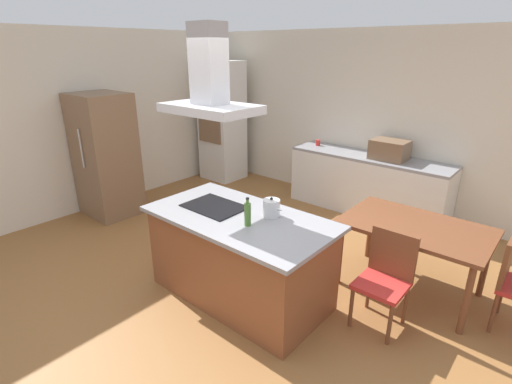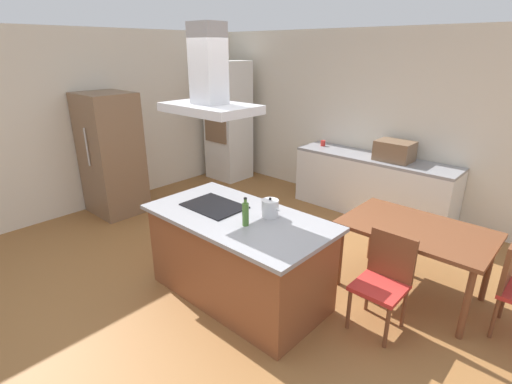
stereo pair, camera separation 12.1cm
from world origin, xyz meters
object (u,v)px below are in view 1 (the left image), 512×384
at_px(wall_oven_stack, 222,122).
at_px(refrigerator, 106,156).
at_px(cooktop, 215,206).
at_px(coffee_mug_red, 318,143).
at_px(olive_oil_bottle, 248,214).
at_px(countertop_microwave, 389,150).
at_px(tea_kettle, 272,208).
at_px(chair_facing_island, 386,274).
at_px(range_hood, 209,85).
at_px(dining_table, 415,232).

relative_size(wall_oven_stack, refrigerator, 1.21).
xyz_separation_m(cooktop, coffee_mug_red, (-0.61, 2.93, 0.04)).
bearing_deg(olive_oil_bottle, coffee_mug_red, 110.75).
distance_m(olive_oil_bottle, wall_oven_stack, 4.15).
bearing_deg(countertop_microwave, refrigerator, -141.51).
distance_m(olive_oil_bottle, coffee_mug_red, 3.25).
height_order(countertop_microwave, coffee_mug_red, countertop_microwave).
distance_m(tea_kettle, chair_facing_island, 1.20).
bearing_deg(range_hood, dining_table, 37.42).
bearing_deg(wall_oven_stack, range_hood, -45.98).
bearing_deg(chair_facing_island, cooktop, -160.54).
xyz_separation_m(countertop_microwave, chair_facing_island, (0.99, -2.31, -0.53)).
height_order(wall_oven_stack, dining_table, wall_oven_stack).
relative_size(chair_facing_island, range_hood, 0.99).
xyz_separation_m(olive_oil_bottle, countertop_microwave, (0.08, 2.98, 0.03)).
relative_size(olive_oil_bottle, countertop_microwave, 0.54).
relative_size(coffee_mug_red, dining_table, 0.06).
bearing_deg(coffee_mug_red, refrigerator, -127.53).
bearing_deg(cooktop, range_hood, 0.00).
bearing_deg(chair_facing_island, tea_kettle, -160.14).
xyz_separation_m(countertop_microwave, range_hood, (-0.62, -2.88, 1.06)).
distance_m(chair_facing_island, range_hood, 2.34).
bearing_deg(refrigerator, countertop_microwave, 38.49).
bearing_deg(dining_table, range_hood, -142.58).
bearing_deg(dining_table, tea_kettle, -134.87).
xyz_separation_m(tea_kettle, countertop_microwave, (0.04, 2.68, 0.05)).
bearing_deg(chair_facing_island, olive_oil_bottle, -147.85).
bearing_deg(cooktop, olive_oil_bottle, -10.69).
bearing_deg(countertop_microwave, dining_table, -58.88).
bearing_deg(wall_oven_stack, dining_table, -18.68).
distance_m(cooktop, tea_kettle, 0.62).
bearing_deg(chair_facing_island, dining_table, 90.00).
bearing_deg(countertop_microwave, olive_oil_bottle, -91.51).
height_order(cooktop, coffee_mug_red, coffee_mug_red).
bearing_deg(refrigerator, olive_oil_bottle, -7.00).
xyz_separation_m(cooktop, tea_kettle, (0.58, 0.20, 0.08)).
bearing_deg(tea_kettle, wall_oven_stack, 142.04).
xyz_separation_m(refrigerator, range_hood, (2.64, -0.29, 1.19)).
relative_size(tea_kettle, countertop_microwave, 0.43).
relative_size(refrigerator, range_hood, 2.02).
relative_size(tea_kettle, range_hood, 0.24).
distance_m(countertop_microwave, refrigerator, 4.17).
distance_m(countertop_microwave, dining_table, 1.96).
bearing_deg(refrigerator, wall_oven_stack, 88.06).
bearing_deg(olive_oil_bottle, cooktop, 169.31).
distance_m(olive_oil_bottle, range_hood, 1.22).
height_order(olive_oil_bottle, chair_facing_island, olive_oil_bottle).
height_order(refrigerator, chair_facing_island, refrigerator).
xyz_separation_m(cooktop, chair_facing_island, (1.62, 0.57, -0.40)).
bearing_deg(tea_kettle, olive_oil_bottle, -97.12).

